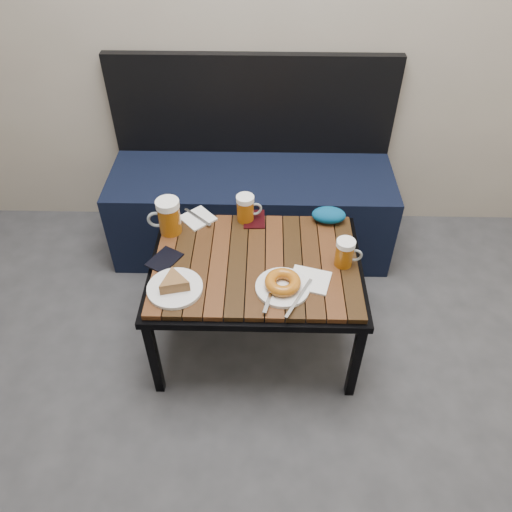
{
  "coord_description": "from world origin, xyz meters",
  "views": [
    {
      "loc": [
        -0.14,
        -0.33,
        1.82
      ],
      "look_at": [
        -0.17,
        1.09,
        0.5
      ],
      "focal_mm": 35.0,
      "sensor_mm": 36.0,
      "label": 1
    }
  ],
  "objects_px": {
    "plate_pie": "(174,285)",
    "cafe_table": "(256,269)",
    "knit_pouch": "(329,215)",
    "plate_bagel": "(283,285)",
    "passport_navy": "(164,260)",
    "beer_mug_right": "(345,253)",
    "beer_mug_centre": "(246,208)",
    "bench": "(252,201)",
    "passport_burgundy": "(254,219)",
    "beer_mug_left": "(168,216)"
  },
  "relations": [
    {
      "from": "passport_burgundy",
      "to": "beer_mug_right",
      "type": "bearing_deg",
      "value": -38.93
    },
    {
      "from": "bench",
      "to": "beer_mug_right",
      "type": "relative_size",
      "value": 11.94
    },
    {
      "from": "cafe_table",
      "to": "passport_navy",
      "type": "height_order",
      "value": "passport_navy"
    },
    {
      "from": "plate_bagel",
      "to": "passport_burgundy",
      "type": "height_order",
      "value": "plate_bagel"
    },
    {
      "from": "beer_mug_right",
      "to": "knit_pouch",
      "type": "distance_m",
      "value": 0.27
    },
    {
      "from": "cafe_table",
      "to": "knit_pouch",
      "type": "height_order",
      "value": "knit_pouch"
    },
    {
      "from": "beer_mug_right",
      "to": "plate_bagel",
      "type": "xyz_separation_m",
      "value": [
        -0.24,
        -0.14,
        -0.04
      ]
    },
    {
      "from": "passport_navy",
      "to": "passport_burgundy",
      "type": "distance_m",
      "value": 0.43
    },
    {
      "from": "plate_pie",
      "to": "passport_navy",
      "type": "relative_size",
      "value": 1.58
    },
    {
      "from": "beer_mug_right",
      "to": "plate_pie",
      "type": "relative_size",
      "value": 0.57
    },
    {
      "from": "cafe_table",
      "to": "beer_mug_right",
      "type": "xyz_separation_m",
      "value": [
        0.34,
        -0.01,
        0.1
      ]
    },
    {
      "from": "cafe_table",
      "to": "beer_mug_centre",
      "type": "xyz_separation_m",
      "value": [
        -0.05,
        0.26,
        0.11
      ]
    },
    {
      "from": "beer_mug_centre",
      "to": "beer_mug_right",
      "type": "distance_m",
      "value": 0.47
    },
    {
      "from": "bench",
      "to": "plate_pie",
      "type": "distance_m",
      "value": 0.89
    },
    {
      "from": "plate_bagel",
      "to": "beer_mug_centre",
      "type": "bearing_deg",
      "value": 110.25
    },
    {
      "from": "beer_mug_right",
      "to": "passport_navy",
      "type": "relative_size",
      "value": 0.89
    },
    {
      "from": "plate_pie",
      "to": "passport_burgundy",
      "type": "bearing_deg",
      "value": 56.0
    },
    {
      "from": "beer_mug_left",
      "to": "passport_navy",
      "type": "relative_size",
      "value": 1.18
    },
    {
      "from": "plate_pie",
      "to": "cafe_table",
      "type": "bearing_deg",
      "value": 28.19
    },
    {
      "from": "plate_pie",
      "to": "passport_burgundy",
      "type": "height_order",
      "value": "plate_pie"
    },
    {
      "from": "cafe_table",
      "to": "plate_bagel",
      "type": "distance_m",
      "value": 0.19
    },
    {
      "from": "bench",
      "to": "cafe_table",
      "type": "relative_size",
      "value": 1.67
    },
    {
      "from": "knit_pouch",
      "to": "plate_pie",
      "type": "bearing_deg",
      "value": -145.09
    },
    {
      "from": "beer_mug_centre",
      "to": "passport_navy",
      "type": "distance_m",
      "value": 0.41
    },
    {
      "from": "beer_mug_centre",
      "to": "knit_pouch",
      "type": "bearing_deg",
      "value": -14.04
    },
    {
      "from": "plate_bagel",
      "to": "passport_navy",
      "type": "xyz_separation_m",
      "value": [
        -0.46,
        0.14,
        -0.02
      ]
    },
    {
      "from": "plate_pie",
      "to": "passport_navy",
      "type": "height_order",
      "value": "plate_pie"
    },
    {
      "from": "passport_navy",
      "to": "passport_burgundy",
      "type": "bearing_deg",
      "value": 67.37
    },
    {
      "from": "plate_pie",
      "to": "beer_mug_right",
      "type": "bearing_deg",
      "value": 13.37
    },
    {
      "from": "plate_pie",
      "to": "knit_pouch",
      "type": "bearing_deg",
      "value": 34.91
    },
    {
      "from": "cafe_table",
      "to": "passport_burgundy",
      "type": "bearing_deg",
      "value": 93.01
    },
    {
      "from": "beer_mug_left",
      "to": "plate_bagel",
      "type": "relative_size",
      "value": 0.61
    },
    {
      "from": "beer_mug_right",
      "to": "beer_mug_centre",
      "type": "bearing_deg",
      "value": 148.16
    },
    {
      "from": "beer_mug_right",
      "to": "knit_pouch",
      "type": "height_order",
      "value": "beer_mug_right"
    },
    {
      "from": "cafe_table",
      "to": "beer_mug_right",
      "type": "relative_size",
      "value": 7.16
    },
    {
      "from": "bench",
      "to": "beer_mug_right",
      "type": "xyz_separation_m",
      "value": [
        0.38,
        -0.68,
        0.26
      ]
    },
    {
      "from": "bench",
      "to": "knit_pouch",
      "type": "xyz_separation_m",
      "value": [
        0.34,
        -0.41,
        0.23
      ]
    },
    {
      "from": "plate_pie",
      "to": "passport_burgundy",
      "type": "xyz_separation_m",
      "value": [
        0.28,
        0.42,
        -0.02
      ]
    },
    {
      "from": "plate_bagel",
      "to": "knit_pouch",
      "type": "distance_m",
      "value": 0.45
    },
    {
      "from": "cafe_table",
      "to": "beer_mug_right",
      "type": "bearing_deg",
      "value": -1.21
    },
    {
      "from": "plate_bagel",
      "to": "knit_pouch",
      "type": "xyz_separation_m",
      "value": [
        0.2,
        0.41,
        0.01
      ]
    },
    {
      "from": "passport_burgundy",
      "to": "bench",
      "type": "bearing_deg",
      "value": 91.27
    },
    {
      "from": "beer_mug_right",
      "to": "knit_pouch",
      "type": "relative_size",
      "value": 0.81
    },
    {
      "from": "bench",
      "to": "beer_mug_right",
      "type": "height_order",
      "value": "bench"
    },
    {
      "from": "passport_burgundy",
      "to": "knit_pouch",
      "type": "distance_m",
      "value": 0.32
    },
    {
      "from": "beer_mug_centre",
      "to": "passport_burgundy",
      "type": "distance_m",
      "value": 0.07
    },
    {
      "from": "beer_mug_right",
      "to": "passport_burgundy",
      "type": "relative_size",
      "value": 0.93
    },
    {
      "from": "cafe_table",
      "to": "beer_mug_centre",
      "type": "relative_size",
      "value": 6.89
    },
    {
      "from": "beer_mug_centre",
      "to": "passport_navy",
      "type": "xyz_separation_m",
      "value": [
        -0.31,
        -0.26,
        -0.06
      ]
    },
    {
      "from": "beer_mug_right",
      "to": "plate_bagel",
      "type": "relative_size",
      "value": 0.46
    }
  ]
}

